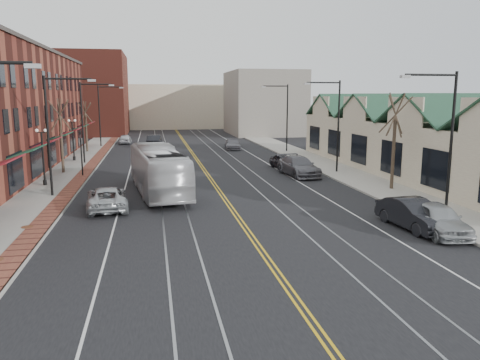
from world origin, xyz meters
name	(u,v)px	position (x,y,z in m)	size (l,w,h in m)	color
ground	(276,271)	(0.00, 0.00, 0.00)	(160.00, 160.00, 0.00)	black
sidewalk_left	(56,186)	(-12.00, 20.00, 0.07)	(4.00, 120.00, 0.15)	gray
sidewalk_right	(351,176)	(12.00, 20.00, 0.07)	(4.00, 120.00, 0.15)	gray
building_right	(417,149)	(18.00, 20.00, 2.30)	(8.00, 36.00, 4.60)	#C2AF95
backdrop_left	(85,94)	(-16.00, 70.00, 7.00)	(14.00, 18.00, 14.00)	maroon
backdrop_mid	(174,106)	(0.00, 85.00, 4.50)	(22.00, 14.00, 9.00)	#C2AF95
backdrop_right	(264,103)	(15.00, 65.00, 5.50)	(12.00, 16.00, 11.00)	slate
streetlight_l_1	(54,124)	(-11.05, 16.00, 5.03)	(3.33, 0.25, 8.00)	black
streetlight_l_2	(87,114)	(-11.05, 32.00, 5.03)	(3.33, 0.25, 8.00)	black
streetlight_l_3	(103,109)	(-11.05, 48.00, 5.03)	(3.33, 0.25, 8.00)	black
streetlight_r_0	(445,130)	(11.05, 6.00, 5.03)	(3.33, 0.25, 8.00)	black
streetlight_r_1	(334,117)	(11.05, 22.00, 5.03)	(3.33, 0.25, 8.00)	black
streetlight_r_2	(284,111)	(11.05, 38.00, 5.03)	(3.33, 0.25, 8.00)	black
lamppost_l_2	(43,158)	(-12.80, 20.00, 2.20)	(0.84, 0.28, 4.27)	black
lamppost_l_3	(73,141)	(-12.80, 34.00, 2.20)	(0.84, 0.28, 4.27)	black
tree_left_near	(61,134)	(-12.50, 26.00, 3.51)	(1.78, 1.37, 6.48)	#382B21
tree_left_far	(86,126)	(-12.50, 42.00, 3.28)	(1.66, 1.28, 6.02)	#382B21
tree_right_mid	(394,139)	(12.50, 14.00, 3.75)	(1.90, 1.46, 6.93)	#382B21
manhole_far	(27,227)	(-11.20, 8.00, 0.16)	(0.60, 0.60, 0.02)	#592D19
traffic_signal	(81,150)	(-10.60, 24.00, 2.35)	(0.18, 0.15, 3.80)	black
transit_bus	(158,170)	(-4.31, 16.16, 1.66)	(2.79, 11.91, 3.32)	silver
parked_suv	(107,198)	(-7.50, 11.82, 0.70)	(2.33, 5.05, 1.40)	#B0B4B7
parked_car_a	(438,219)	(9.30, 3.44, 0.79)	(1.86, 4.63, 1.58)	#9CA0A3
parked_car_b	(413,214)	(8.60, 4.51, 0.78)	(1.65, 4.74, 1.56)	black
parked_car_c	(299,166)	(7.71, 21.29, 0.83)	(2.33, 5.73, 1.66)	#5B5A61
parked_car_d	(284,162)	(7.50, 25.25, 0.69)	(1.62, 4.03, 1.37)	black
distant_car_left	(155,141)	(-4.40, 46.56, 0.82)	(1.74, 4.99, 1.64)	black
distant_car_right	(232,144)	(5.46, 42.16, 0.67)	(1.88, 4.63, 1.34)	slate
distant_car_far	(125,139)	(-8.50, 52.08, 0.68)	(1.60, 3.99, 1.36)	#B7B8BF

